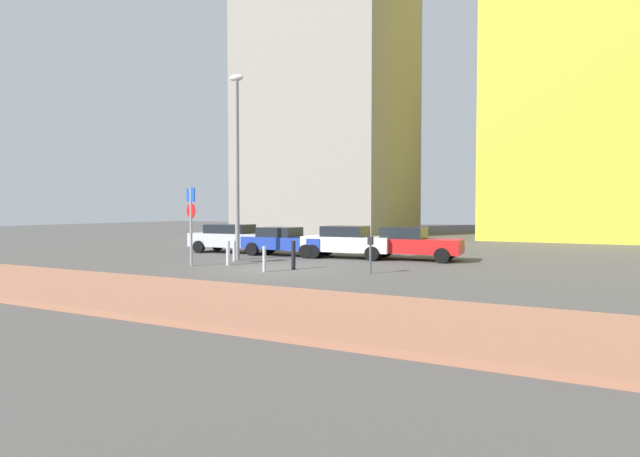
# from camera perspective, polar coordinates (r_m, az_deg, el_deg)

# --- Properties ---
(ground_plane) EXTENTS (120.00, 120.00, 0.00)m
(ground_plane) POSITION_cam_1_polar(r_m,az_deg,el_deg) (18.62, -5.16, -4.71)
(ground_plane) COLOR #4C4947
(sidewalk_brick) EXTENTS (40.00, 4.41, 0.14)m
(sidewalk_brick) POSITION_cam_1_polar(r_m,az_deg,el_deg) (13.55, -19.91, -7.13)
(sidewalk_brick) COLOR #9E664C
(sidewalk_brick) RESTS_ON ground
(parked_car_silver) EXTENTS (4.70, 2.13, 1.47)m
(parked_car_silver) POSITION_cam_1_polar(r_m,az_deg,el_deg) (25.94, -10.13, -1.07)
(parked_car_silver) COLOR #B7BABF
(parked_car_silver) RESTS_ON ground
(parked_car_blue) EXTENTS (4.37, 1.91, 1.38)m
(parked_car_blue) POSITION_cam_1_polar(r_m,az_deg,el_deg) (24.07, -4.03, -1.44)
(parked_car_blue) COLOR #1E389E
(parked_car_blue) RESTS_ON ground
(parked_car_white) EXTENTS (4.23, 2.27, 1.49)m
(parked_car_white) POSITION_cam_1_polar(r_m,az_deg,el_deg) (22.78, 3.24, -1.50)
(parked_car_white) COLOR white
(parked_car_white) RESTS_ON ground
(parked_car_red) EXTENTS (4.38, 2.08, 1.46)m
(parked_car_red) POSITION_cam_1_polar(r_m,az_deg,el_deg) (22.23, 10.46, -1.69)
(parked_car_red) COLOR red
(parked_car_red) RESTS_ON ground
(parking_sign_post) EXTENTS (0.58, 0.21, 3.13)m
(parking_sign_post) POSITION_cam_1_polar(r_m,az_deg,el_deg) (20.10, -14.78, 1.38)
(parking_sign_post) COLOR gray
(parking_sign_post) RESTS_ON ground
(parking_meter) EXTENTS (0.18, 0.14, 1.30)m
(parking_meter) POSITION_cam_1_polar(r_m,az_deg,el_deg) (17.14, 5.89, -2.47)
(parking_meter) COLOR #4C4C51
(parking_meter) RESTS_ON ground
(street_lamp) EXTENTS (0.70, 0.36, 8.27)m
(street_lamp) POSITION_cam_1_polar(r_m,az_deg,el_deg) (22.49, -9.64, 8.64)
(street_lamp) COLOR gray
(street_lamp) RESTS_ON ground
(traffic_bollard_near) EXTENTS (0.13, 0.13, 0.93)m
(traffic_bollard_near) POSITION_cam_1_polar(r_m,az_deg,el_deg) (17.71, -6.50, -3.56)
(traffic_bollard_near) COLOR #B7B7BC
(traffic_bollard_near) RESTS_ON ground
(traffic_bollard_mid) EXTENTS (0.16, 0.16, 0.98)m
(traffic_bollard_mid) POSITION_cam_1_polar(r_m,az_deg,el_deg) (20.11, -10.65, -2.83)
(traffic_bollard_mid) COLOR #B7B7BC
(traffic_bollard_mid) RESTS_ON ground
(traffic_bollard_far) EXTENTS (0.14, 0.14, 0.88)m
(traffic_bollard_far) POSITION_cam_1_polar(r_m,az_deg,el_deg) (21.64, -9.94, -2.60)
(traffic_bollard_far) COLOR #B7B7BC
(traffic_bollard_far) RESTS_ON ground
(traffic_bollard_edge) EXTENTS (0.16, 0.16, 1.08)m
(traffic_bollard_edge) POSITION_cam_1_polar(r_m,az_deg,el_deg) (18.39, -3.11, -3.11)
(traffic_bollard_edge) COLOR black
(traffic_bollard_edge) RESTS_ON ground
(building_colorful_midrise) EXTENTS (15.08, 17.81, 30.93)m
(building_colorful_midrise) POSITION_cam_1_polar(r_m,az_deg,el_deg) (47.46, 29.10, 18.09)
(building_colorful_midrise) COLOR gold
(building_colorful_midrise) RESTS_ON ground
(building_under_construction) EXTENTS (13.69, 14.80, 25.15)m
(building_under_construction) POSITION_cam_1_polar(r_m,az_deg,el_deg) (48.94, 1.40, 14.37)
(building_under_construction) COLOR gray
(building_under_construction) RESTS_ON ground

